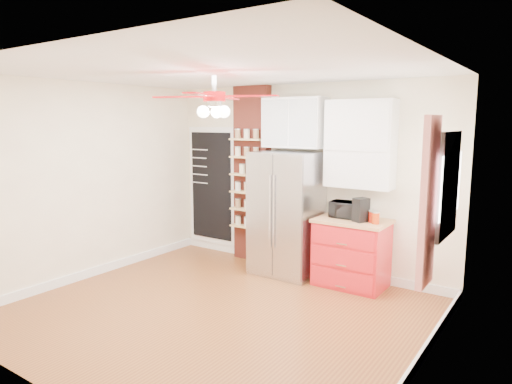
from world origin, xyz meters
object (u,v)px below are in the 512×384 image
Objects in this scene: toaster_oven at (346,210)px; ceiling_fan at (214,97)px; coffee_maker at (361,210)px; canister_left at (376,218)px; pantry_jar_oats at (242,169)px; fridge at (287,214)px; red_cabinet at (351,253)px.

ceiling_fan is at bearing -117.58° from toaster_oven.
ceiling_fan is 2.37m from coffee_maker.
pantry_jar_oats is (-2.20, 0.19, 0.47)m from canister_left.
ceiling_fan is at bearing -88.24° from fridge.
canister_left is at bearing -14.14° from red_cabinet.
canister_left is at bearing -1.54° from fridge.
fridge is at bearing -155.94° from coffee_maker.
ceiling_fan reaches higher than fridge.
canister_left is at bearing -5.05° from pantry_jar_oats.
pantry_jar_oats is at bearing 176.64° from red_cabinet.
toaster_oven is at bearing -2.07° from pantry_jar_oats.
ceiling_fan is 4.59× the size of coffee_maker.
fridge is at bearing -176.21° from toaster_oven.
pantry_jar_oats is (-1.75, 0.06, 0.43)m from toaster_oven.
pantry_jar_oats is (-0.89, 0.16, 0.57)m from fridge.
red_cabinet is at bearing 2.95° from fridge.
pantry_jar_oats reaches higher than toaster_oven.
canister_left is 1.02× the size of pantry_jar_oats.
toaster_oven is at bearing 163.92° from canister_left.
red_cabinet is at bearing 179.09° from coffee_maker.
coffee_maker is at bearing -5.02° from pantry_jar_oats.
fridge is 12.66× the size of pantry_jar_oats.
red_cabinet is at bearing 61.29° from ceiling_fan.
coffee_maker is (0.14, -0.07, 0.60)m from red_cabinet.
pantry_jar_oats is (-0.94, 1.79, -0.98)m from ceiling_fan.
fridge reaches higher than red_cabinet.
coffee_maker is at bearing -25.82° from red_cabinet.
toaster_oven is at bearing 6.45° from fridge.
canister_left is (0.34, -0.09, 0.52)m from red_cabinet.
coffee_maker is at bearing -0.85° from fridge.
ceiling_fan is at bearing -98.32° from coffee_maker.
coffee_maker is at bearing -26.49° from toaster_oven.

